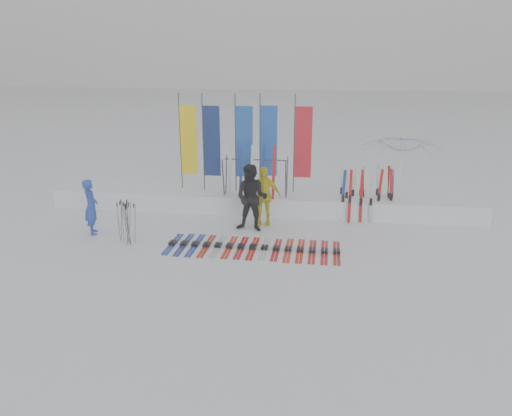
% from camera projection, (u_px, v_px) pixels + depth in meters
% --- Properties ---
extents(ground, '(120.00, 120.00, 0.00)m').
position_uv_depth(ground, '(239.00, 265.00, 12.33)').
color(ground, white).
rests_on(ground, ground).
extents(snow_bank, '(14.00, 1.60, 0.60)m').
position_uv_depth(snow_bank, '(263.00, 201.00, 16.59)').
color(snow_bank, white).
rests_on(snow_bank, ground).
extents(person_blue, '(0.60, 0.70, 1.61)m').
position_uv_depth(person_blue, '(91.00, 207.00, 14.27)').
color(person_blue, '#1D3FAB').
rests_on(person_blue, ground).
extents(person_black, '(1.04, 0.86, 1.98)m').
position_uv_depth(person_black, '(252.00, 198.00, 14.48)').
color(person_black, black).
rests_on(person_black, ground).
extents(person_yellow, '(1.11, 0.58, 1.81)m').
position_uv_depth(person_yellow, '(263.00, 196.00, 15.01)').
color(person_yellow, yellow).
rests_on(person_yellow, ground).
extents(tent_canopy, '(2.83, 2.87, 2.44)m').
position_uv_depth(tent_canopy, '(401.00, 171.00, 16.77)').
color(tent_canopy, white).
rests_on(tent_canopy, ground).
extents(ski_row, '(4.61, 1.70, 0.07)m').
position_uv_depth(ski_row, '(253.00, 247.00, 13.37)').
color(ski_row, navy).
rests_on(ski_row, ground).
extents(pole_cluster, '(0.63, 0.55, 1.23)m').
position_uv_depth(pole_cluster, '(126.00, 222.00, 13.63)').
color(pole_cluster, '#595B60').
rests_on(pole_cluster, ground).
extents(feather_flags, '(4.37, 0.31, 3.20)m').
position_uv_depth(feather_flags, '(242.00, 142.00, 16.29)').
color(feather_flags, '#383A3F').
rests_on(feather_flags, ground).
extents(ski_rack, '(2.04, 0.80, 1.23)m').
position_uv_depth(ski_rack, '(255.00, 172.00, 15.91)').
color(ski_rack, '#383A3F').
rests_on(ski_rack, ground).
extents(upright_skis, '(1.67, 1.06, 1.67)m').
position_uv_depth(upright_skis, '(369.00, 193.00, 15.73)').
color(upright_skis, silver).
rests_on(upright_skis, ground).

